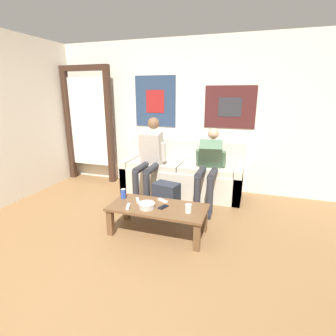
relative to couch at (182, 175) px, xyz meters
The scene contains 15 objects.
ground_plane 2.66m from the couch, 94.90° to the right, with size 18.00×18.00×0.00m, color brown.
wall_back 1.06m from the couch, 121.85° to the left, with size 10.00×0.07×2.55m.
door_frame 2.10m from the couch, behind, with size 1.00×0.10×2.15m.
couch is the anchor object (origin of this frame).
coffee_table 1.44m from the couch, 86.55° to the right, with size 1.17×0.54×0.36m.
person_seated_adult 0.71m from the couch, 138.73° to the right, with size 0.47×0.84×1.29m.
person_seated_teen 0.69m from the couch, 33.08° to the right, with size 0.47×0.97×1.14m.
backpack 0.79m from the couch, 92.15° to the right, with size 0.40×0.32×0.41m.
ceramic_bowl 1.53m from the couch, 90.61° to the right, with size 0.20×0.20×0.07m.
pillar_candle 1.56m from the couch, 72.25° to the right, with size 0.07×0.07×0.11m.
drink_can_blue 1.41m from the couch, 107.61° to the right, with size 0.07×0.07×0.12m.
game_controller_near_left 1.39m from the couch, 98.64° to the right, with size 0.10×0.14×0.03m.
game_controller_near_right 1.29m from the couch, 85.72° to the right, with size 0.14×0.09×0.03m.
game_controller_far_center 1.59m from the couch, 98.58° to the right, with size 0.08×0.15×0.03m.
cell_phone 1.46m from the couch, 83.70° to the right, with size 0.11×0.15×0.01m.
Camera 1 is at (1.33, -1.52, 1.67)m, focal length 28.00 mm.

